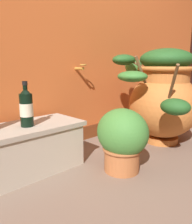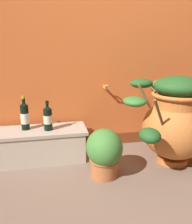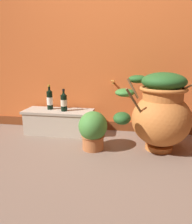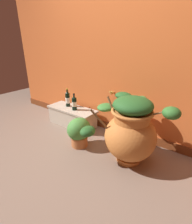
% 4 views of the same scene
% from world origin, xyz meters
% --- Properties ---
extents(ground_plane, '(7.00, 7.00, 0.00)m').
position_xyz_m(ground_plane, '(0.00, 0.00, 0.00)').
color(ground_plane, '#7A6656').
extents(back_wall, '(4.40, 0.33, 2.60)m').
position_xyz_m(back_wall, '(0.00, 1.20, 1.29)').
color(back_wall, '#D6662D').
rests_on(back_wall, ground_plane).
extents(terracotta_urn, '(0.96, 0.79, 0.81)m').
position_xyz_m(terracotta_urn, '(0.58, 0.57, 0.42)').
color(terracotta_urn, '#C17033').
rests_on(terracotta_urn, ground_plane).
extents(stone_ledge, '(0.88, 0.35, 0.31)m').
position_xyz_m(stone_ledge, '(-0.64, 0.87, 0.17)').
color(stone_ledge, beige).
rests_on(stone_ledge, ground_plane).
extents(wine_bottle_left, '(0.08, 0.08, 0.32)m').
position_xyz_m(wine_bottle_left, '(-0.76, 0.90, 0.44)').
color(wine_bottle_left, black).
rests_on(wine_bottle_left, stone_ledge).
extents(wine_bottle_middle, '(0.08, 0.08, 0.28)m').
position_xyz_m(wine_bottle_middle, '(-0.56, 0.84, 0.43)').
color(wine_bottle_middle, black).
rests_on(wine_bottle_middle, stone_ledge).
extents(potted_shrub, '(0.30, 0.35, 0.41)m').
position_xyz_m(potted_shrub, '(-0.11, 0.45, 0.22)').
color(potted_shrub, '#B26638').
rests_on(potted_shrub, ground_plane).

